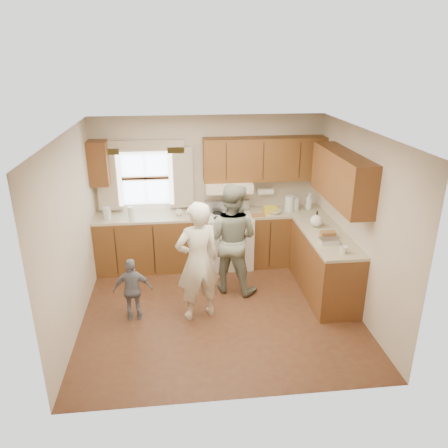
{
  "coord_description": "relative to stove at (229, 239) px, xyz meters",
  "views": [
    {
      "loc": [
        -0.54,
        -5.32,
        3.39
      ],
      "look_at": [
        0.1,
        0.4,
        1.15
      ],
      "focal_mm": 35.0,
      "sensor_mm": 36.0,
      "label": 1
    }
  ],
  "objects": [
    {
      "name": "woman_left",
      "position": [
        -0.61,
        -1.55,
        0.37
      ],
      "size": [
        0.7,
        0.56,
        1.67
      ],
      "primitive_type": "imported",
      "rotation": [
        0.0,
        0.0,
        3.44
      ],
      "color": "silver",
      "rests_on": "ground"
    },
    {
      "name": "stove",
      "position": [
        0.0,
        0.0,
        0.0
      ],
      "size": [
        0.76,
        0.67,
        1.07
      ],
      "color": "silver",
      "rests_on": "ground"
    },
    {
      "name": "kitchen_fixtures",
      "position": [
        0.31,
        -0.36,
        0.37
      ],
      "size": [
        3.8,
        2.25,
        2.15
      ],
      "color": "#4F2E11",
      "rests_on": "ground"
    },
    {
      "name": "room",
      "position": [
        -0.3,
        -1.44,
        0.78
      ],
      "size": [
        3.8,
        3.8,
        3.8
      ],
      "color": "#4B2517",
      "rests_on": "ground"
    },
    {
      "name": "child",
      "position": [
        -1.49,
        -1.52,
        -0.02
      ],
      "size": [
        0.52,
        0.22,
        0.89
      ],
      "primitive_type": "imported",
      "rotation": [
        0.0,
        0.0,
        3.13
      ],
      "color": "gray",
      "rests_on": "ground"
    },
    {
      "name": "woman_right",
      "position": [
        -0.07,
        -0.86,
        0.38
      ],
      "size": [
        1.02,
        0.94,
        1.69
      ],
      "primitive_type": "imported",
      "rotation": [
        0.0,
        0.0,
        2.67
      ],
      "color": "#223A28",
      "rests_on": "ground"
    }
  ]
}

